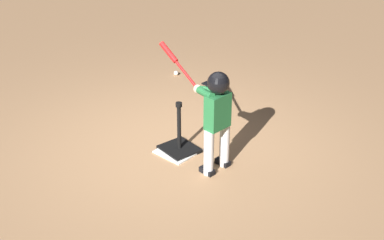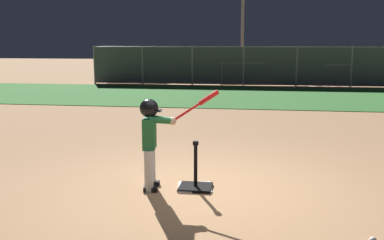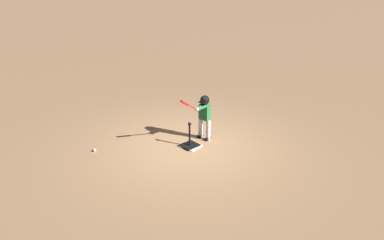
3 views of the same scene
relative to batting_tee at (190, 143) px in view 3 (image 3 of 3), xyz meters
name	(u,v)px [view 3 (image 3 of 3)]	position (x,y,z in m)	size (l,w,h in m)	color
ground_plane	(186,147)	(0.10, -0.02, -0.09)	(90.00, 90.00, 0.00)	#AD7F56
home_plate	(191,146)	(-0.01, 0.03, -0.08)	(0.44, 0.44, 0.02)	white
batting_tee	(190,143)	(0.00, 0.00, 0.00)	(0.43, 0.38, 0.65)	black
batter_child	(204,112)	(-0.56, -0.07, 0.68)	(1.03, 0.38, 1.32)	silver
baseball	(94,150)	(1.92, -1.39, -0.05)	(0.07, 0.07, 0.07)	white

